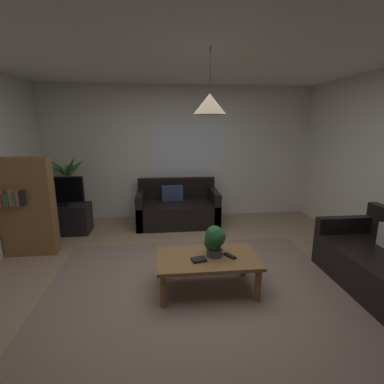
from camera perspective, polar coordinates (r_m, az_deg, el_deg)
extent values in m
cube|color=#9E8466|center=(3.53, 0.54, -18.16)|extent=(5.21, 5.25, 0.02)
cube|color=gray|center=(3.35, 0.96, -19.74)|extent=(3.39, 2.89, 0.01)
cube|color=silver|center=(5.68, -2.54, 7.78)|extent=(5.33, 0.06, 2.55)
cube|color=white|center=(3.09, 0.66, 26.98)|extent=(5.21, 5.25, 0.02)
cube|color=white|center=(5.65, -0.76, 8.78)|extent=(1.36, 0.01, 0.91)
cube|color=black|center=(5.35, -2.85, -4.27)|extent=(1.48, 0.84, 0.42)
cube|color=black|center=(5.59, -3.11, 0.86)|extent=(1.48, 0.12, 0.40)
cube|color=black|center=(5.33, -10.20, -3.32)|extent=(0.12, 0.84, 0.64)
cube|color=black|center=(5.40, 4.37, -2.91)|extent=(0.12, 0.84, 0.64)
cube|color=navy|center=(5.42, -3.98, -0.20)|extent=(0.41, 0.15, 0.28)
cube|color=black|center=(3.97, 33.64, -13.20)|extent=(0.84, 1.48, 0.42)
cube|color=black|center=(4.42, 28.26, -8.35)|extent=(0.84, 0.12, 0.64)
cube|color=olive|center=(3.26, 3.13, -13.11)|extent=(1.12, 0.66, 0.04)
cylinder|color=olive|center=(3.10, -5.76, -19.06)|extent=(0.07, 0.07, 0.36)
cylinder|color=olive|center=(3.25, 13.02, -17.68)|extent=(0.07, 0.07, 0.36)
cylinder|color=olive|center=(3.56, -5.83, -14.41)|extent=(0.07, 0.07, 0.36)
cylinder|color=olive|center=(3.69, 10.27, -13.49)|extent=(0.07, 0.07, 0.36)
cube|color=black|center=(3.16, 1.39, -13.35)|extent=(0.17, 0.14, 0.03)
cube|color=black|center=(3.28, 7.54, -12.50)|extent=(0.13, 0.16, 0.02)
cylinder|color=#4C4C51|center=(3.27, 4.51, -11.94)|extent=(0.18, 0.18, 0.08)
sphere|color=#235B2D|center=(3.24, 4.19, -9.99)|extent=(0.20, 0.20, 0.20)
sphere|color=#235B2D|center=(3.18, 4.67, -8.92)|extent=(0.23, 0.23, 0.23)
sphere|color=#235B2D|center=(3.17, 4.51, -8.40)|extent=(0.19, 0.19, 0.19)
cube|color=black|center=(5.39, -24.33, -4.92)|extent=(0.90, 0.44, 0.50)
cube|color=black|center=(5.24, -24.95, 0.43)|extent=(0.79, 0.05, 0.44)
cube|color=black|center=(5.22, -25.04, 0.37)|extent=(0.75, 0.00, 0.40)
cube|color=black|center=(5.30, -24.68, -2.21)|extent=(0.24, 0.16, 0.04)
cylinder|color=#4C4C51|center=(5.92, -23.14, -4.22)|extent=(0.32, 0.32, 0.30)
cylinder|color=brown|center=(5.80, -23.58, 0.32)|extent=(0.05, 0.05, 0.66)
cone|color=#3D7F3D|center=(5.67, -22.29, 4.77)|extent=(0.41, 0.11, 0.32)
cone|color=#3D7F3D|center=(5.86, -22.01, 4.93)|extent=(0.34, 0.48, 0.37)
cone|color=#3D7F3D|center=(5.96, -23.47, 4.94)|extent=(0.13, 0.53, 0.31)
cone|color=#3D7F3D|center=(5.86, -25.47, 4.78)|extent=(0.44, 0.28, 0.36)
cone|color=#3D7F3D|center=(5.72, -25.52, 4.37)|extent=(0.36, 0.22, 0.31)
cone|color=#3D7F3D|center=(5.58, -24.61, 4.19)|extent=(0.12, 0.38, 0.28)
cone|color=#3D7F3D|center=(5.53, -23.02, 5.00)|extent=(0.38, 0.40, 0.45)
cube|color=olive|center=(4.63, -29.92, -2.62)|extent=(0.70, 0.22, 1.40)
cube|color=gold|center=(4.61, -33.89, -1.06)|extent=(0.05, 0.16, 0.19)
cube|color=#B22D2D|center=(4.59, -33.41, -1.15)|extent=(0.03, 0.16, 0.18)
cube|color=#387247|center=(4.58, -33.05, -1.18)|extent=(0.03, 0.16, 0.17)
cube|color=#387247|center=(4.56, -32.63, -1.16)|extent=(0.04, 0.16, 0.17)
cube|color=#99663F|center=(4.54, -32.16, -0.80)|extent=(0.04, 0.16, 0.23)
cube|color=#387247|center=(4.52, -31.64, -1.03)|extent=(0.03, 0.16, 0.19)
cube|color=#99663F|center=(4.50, -31.16, -0.89)|extent=(0.04, 0.16, 0.21)
cube|color=black|center=(4.48, -30.56, -0.91)|extent=(0.05, 0.16, 0.21)
cylinder|color=black|center=(2.96, 3.65, 23.15)|extent=(0.01, 0.01, 0.42)
cone|color=tan|center=(2.92, 3.56, 17.15)|extent=(0.33, 0.33, 0.20)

